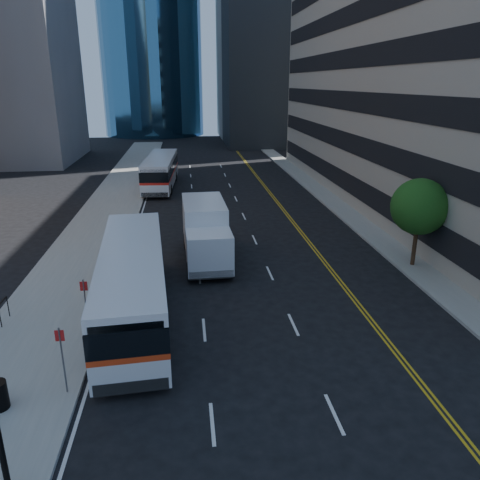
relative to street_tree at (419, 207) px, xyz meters
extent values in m
plane|color=black|center=(-9.00, -8.00, -3.64)|extent=(160.00, 160.00, 0.00)
cube|color=gray|center=(-19.50, 17.00, -3.57)|extent=(5.00, 90.00, 0.15)
cube|color=gray|center=(0.00, 17.00, -3.57)|extent=(2.00, 90.00, 0.15)
cylinder|color=#332114|center=(0.00, 0.00, -2.39)|extent=(0.24, 0.24, 2.20)
sphere|color=#164112|center=(0.00, 0.00, 0.01)|extent=(3.20, 3.20, 3.20)
cube|color=silver|center=(-15.60, -4.37, -2.70)|extent=(3.64, 12.69, 1.15)
cube|color=red|center=(-15.60, -4.37, -2.02)|extent=(3.66, 12.71, 0.23)
cube|color=black|center=(-15.60, -4.37, -1.45)|extent=(3.66, 12.71, 0.94)
cube|color=silver|center=(-15.60, -4.37, -0.67)|extent=(3.64, 12.69, 0.52)
cylinder|color=black|center=(-16.55, -8.20, -3.12)|extent=(0.39, 1.06, 1.04)
cylinder|color=black|center=(-14.09, -8.02, -3.12)|extent=(0.39, 1.06, 1.04)
cylinder|color=black|center=(-17.08, -1.13, -3.12)|extent=(0.39, 1.06, 1.04)
cylinder|color=black|center=(-14.61, -0.94, -3.12)|extent=(0.39, 1.06, 1.04)
cube|color=white|center=(-15.60, 24.12, -2.73)|extent=(3.31, 12.23, 1.11)
cube|color=red|center=(-15.60, 24.12, -2.08)|extent=(3.33, 12.25, 0.22)
cube|color=black|center=(-15.60, 24.12, -1.52)|extent=(3.33, 12.25, 0.91)
cube|color=white|center=(-15.60, 24.12, -0.77)|extent=(3.31, 12.23, 0.50)
cylinder|color=black|center=(-17.00, 20.56, -3.14)|extent=(0.36, 1.02, 1.01)
cylinder|color=black|center=(-14.62, 20.43, -3.14)|extent=(0.36, 1.02, 1.01)
cylinder|color=black|center=(-16.60, 27.41, -3.14)|extent=(0.36, 1.02, 1.01)
cylinder|color=black|center=(-14.23, 27.27, -3.14)|extent=(0.36, 1.02, 1.01)
cube|color=silver|center=(-11.92, -0.13, -2.14)|extent=(2.55, 2.35, 2.17)
cube|color=black|center=(-11.89, -1.11, -1.73)|extent=(2.28, 0.13, 1.14)
cube|color=silver|center=(-12.04, 3.48, -1.52)|extent=(2.64, 5.03, 2.69)
cube|color=black|center=(-12.00, 2.35, -3.07)|extent=(2.10, 6.87, 0.26)
cylinder|color=black|center=(-13.03, -0.37, -3.15)|extent=(0.32, 1.00, 0.99)
cylinder|color=black|center=(-10.79, -0.30, -3.15)|extent=(0.32, 1.00, 0.99)
cylinder|color=black|center=(-13.20, 4.79, -3.15)|extent=(0.32, 1.00, 0.99)
cylinder|color=black|center=(-10.96, 4.86, -3.15)|extent=(0.32, 1.00, 0.99)
camera|label=1|loc=(-13.04, -24.24, 6.67)|focal=35.00mm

